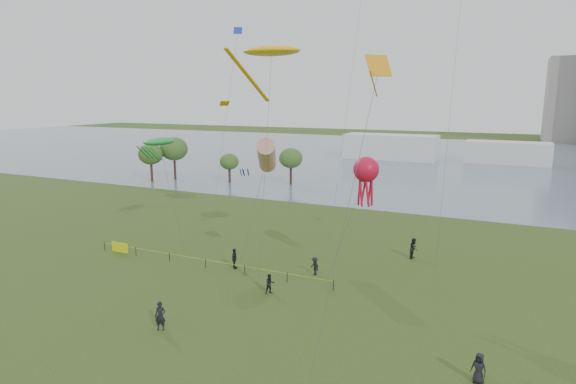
% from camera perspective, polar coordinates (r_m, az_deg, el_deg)
% --- Properties ---
extents(ground_plane, '(400.00, 400.00, 0.00)m').
position_cam_1_polar(ground_plane, '(30.14, -8.50, -18.58)').
color(ground_plane, '#253A12').
extents(lake, '(400.00, 120.00, 0.08)m').
position_cam_1_polar(lake, '(123.45, 17.97, 3.70)').
color(lake, slate).
rests_on(lake, ground_plane).
extents(building_low, '(16.00, 18.00, 28.00)m').
position_cam_1_polar(building_low, '(190.44, 30.63, 9.37)').
color(building_low, gray).
rests_on(building_low, ground_plane).
extents(pavilion_left, '(22.00, 8.00, 6.00)m').
position_cam_1_polar(pavilion_left, '(120.28, 12.06, 5.24)').
color(pavilion_left, silver).
rests_on(pavilion_left, ground_plane).
extents(pavilion_right, '(18.00, 7.00, 5.00)m').
position_cam_1_polar(pavilion_right, '(120.30, 24.56, 4.24)').
color(pavilion_right, silver).
rests_on(pavilion_right, ground_plane).
extents(trees, '(28.00, 12.03, 7.79)m').
position_cam_1_polar(trees, '(87.07, -10.54, 4.46)').
color(trees, '#331F17').
rests_on(trees, ground_plane).
extents(fence, '(24.07, 0.07, 1.05)m').
position_cam_1_polar(fence, '(47.30, -15.90, -6.92)').
color(fence, black).
rests_on(fence, ground_plane).
extents(spectator_a, '(0.95, 0.96, 1.57)m').
position_cam_1_polar(spectator_a, '(37.68, -2.16, -10.83)').
color(spectator_a, black).
rests_on(spectator_a, ground_plane).
extents(spectator_b, '(1.18, 1.04, 1.58)m').
position_cam_1_polar(spectator_b, '(41.40, 3.18, -8.77)').
color(spectator_b, black).
rests_on(spectator_b, ground_plane).
extents(spectator_c, '(0.70, 1.15, 1.82)m').
position_cam_1_polar(spectator_c, '(43.07, -6.37, -7.85)').
color(spectator_c, black).
rests_on(spectator_c, ground_plane).
extents(spectator_d, '(0.96, 0.79, 1.70)m').
position_cam_1_polar(spectator_d, '(28.83, 21.68, -18.84)').
color(spectator_d, black).
rests_on(spectator_d, ground_plane).
extents(spectator_f, '(0.83, 0.70, 1.94)m').
position_cam_1_polar(spectator_f, '(33.21, -14.89, -14.02)').
color(spectator_f, black).
rests_on(spectator_f, ground_plane).
extents(spectator_g, '(0.86, 1.04, 1.95)m').
position_cam_1_polar(spectator_g, '(46.91, 14.69, -6.47)').
color(spectator_g, black).
rests_on(spectator_g, ground_plane).
extents(kite_stingray, '(5.52, 10.20, 19.39)m').
position_cam_1_polar(kite_stingray, '(44.81, -2.04, 16.28)').
color(kite_stingray, '#3F3F42').
extents(kite_windsock, '(4.23, 7.15, 11.20)m').
position_cam_1_polar(kite_windsock, '(47.07, -2.56, 4.33)').
color(kite_windsock, '#3F3F42').
extents(kite_creature, '(5.23, 4.57, 10.88)m').
position_cam_1_polar(kite_creature, '(50.93, -15.02, 5.77)').
color(kite_creature, '#3F3F42').
extents(kite_octopus, '(3.73, 2.10, 10.34)m').
position_cam_1_polar(kite_octopus, '(38.31, 9.24, 2.51)').
color(kite_octopus, '#3F3F42').
extents(kite_delta, '(1.45, 10.56, 17.20)m').
position_cam_1_polar(kite_delta, '(26.95, 10.24, 12.65)').
color(kite_delta, '#3F3F42').
extents(small_kites, '(34.96, 14.36, 5.62)m').
position_cam_1_polar(small_kites, '(43.57, 12.67, 21.34)').
color(small_kites, '#1933B2').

